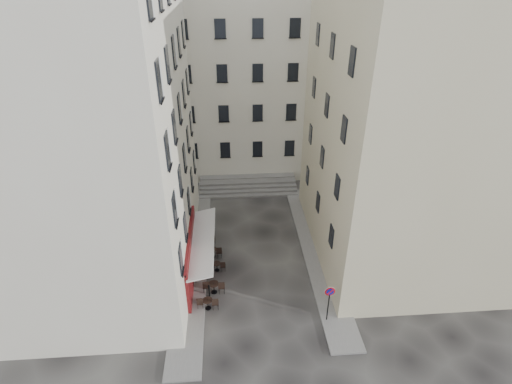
{
  "coord_description": "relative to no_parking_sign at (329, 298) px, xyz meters",
  "views": [
    {
      "loc": [
        -1.64,
        -19.96,
        18.8
      ],
      "look_at": [
        0.12,
        4.0,
        4.72
      ],
      "focal_mm": 28.0,
      "sensor_mm": 36.0,
      "label": 1
    }
  ],
  "objects": [
    {
      "name": "bistro_table_c",
      "position": [
        -6.6,
        4.98,
        -1.48
      ],
      "size": [
        1.18,
        0.55,
        0.83
      ],
      "color": "black",
      "rests_on": "ground"
    },
    {
      "name": "sidewalk_left",
      "position": [
        -8.31,
        7.55,
        -1.84
      ],
      "size": [
        2.0,
        22.0,
        0.12
      ],
      "primitive_type": "cube",
      "color": "slate",
      "rests_on": "ground"
    },
    {
      "name": "bistro_table_a",
      "position": [
        -7.11,
        1.51,
        -1.43
      ],
      "size": [
        1.32,
        0.62,
        0.93
      ],
      "color": "black",
      "rests_on": "ground"
    },
    {
      "name": "building_right",
      "position": [
        6.69,
        7.05,
        7.41
      ],
      "size": [
        12.2,
        14.2,
        18.6
      ],
      "color": "#BAB08B",
      "rests_on": "ground"
    },
    {
      "name": "bistro_table_b",
      "position": [
        -6.76,
        2.87,
        -1.39
      ],
      "size": [
        1.41,
        0.66,
        0.99
      ],
      "color": "black",
      "rests_on": "ground"
    },
    {
      "name": "stone_steps",
      "position": [
        -3.81,
        16.13,
        -1.5
      ],
      "size": [
        9.0,
        3.15,
        0.8
      ],
      "color": "#595654",
      "rests_on": "ground"
    },
    {
      "name": "bistro_table_e",
      "position": [
        -7.39,
        7.89,
        -1.44
      ],
      "size": [
        1.3,
        0.61,
        0.91
      ],
      "color": "black",
      "rests_on": "ground"
    },
    {
      "name": "building_back",
      "position": [
        -4.81,
        22.55,
        7.41
      ],
      "size": [
        18.2,
        10.2,
        18.6
      ],
      "color": "beige",
      "rests_on": "ground"
    },
    {
      "name": "no_parking_sign",
      "position": [
        0.0,
        0.0,
        0.0
      ],
      "size": [
        0.61,
        0.11,
        2.69
      ],
      "rotation": [
        0.0,
        0.0,
        0.06
      ],
      "color": "black",
      "rests_on": "ground"
    },
    {
      "name": "bistro_table_d",
      "position": [
        -6.93,
        6.46,
        -1.41
      ],
      "size": [
        1.36,
        0.64,
        0.96
      ],
      "color": "black",
      "rests_on": "ground"
    },
    {
      "name": "bollard_near",
      "position": [
        -7.06,
        2.55,
        -1.38
      ],
      "size": [
        0.12,
        0.12,
        0.98
      ],
      "color": "black",
      "rests_on": "ground"
    },
    {
      "name": "bollard_mid",
      "position": [
        -7.06,
        6.05,
        -1.38
      ],
      "size": [
        0.12,
        0.12,
        0.98
      ],
      "color": "black",
      "rests_on": "ground"
    },
    {
      "name": "sidewalk_right",
      "position": [
        0.69,
        6.55,
        -1.84
      ],
      "size": [
        2.0,
        18.0,
        0.12
      ],
      "primitive_type": "cube",
      "color": "slate",
      "rests_on": "ground"
    },
    {
      "name": "ground",
      "position": [
        -3.81,
        3.55,
        -1.9
      ],
      "size": [
        90.0,
        90.0,
        0.0
      ],
      "primitive_type": "plane",
      "color": "black",
      "rests_on": "ground"
    },
    {
      "name": "pedestrian",
      "position": [
        -7.01,
        4.94,
        -1.11
      ],
      "size": [
        0.63,
        0.47,
        1.59
      ],
      "primitive_type": "imported",
      "rotation": [
        0.0,
        0.0,
        3.3
      ],
      "color": "black",
      "rests_on": "ground"
    },
    {
      "name": "cafe_storefront",
      "position": [
        -8.13,
        4.55,
        -0.03
      ],
      "size": [
        1.74,
        7.3,
        3.5
      ],
      "color": "#4C0E0A",
      "rests_on": "ground"
    },
    {
      "name": "building_left",
      "position": [
        -14.31,
        6.55,
        8.41
      ],
      "size": [
        12.2,
        16.2,
        20.6
      ],
      "color": "beige",
      "rests_on": "ground"
    },
    {
      "name": "bollard_far",
      "position": [
        -7.06,
        9.55,
        -1.38
      ],
      "size": [
        0.12,
        0.12,
        0.98
      ],
      "color": "black",
      "rests_on": "ground"
    }
  ]
}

